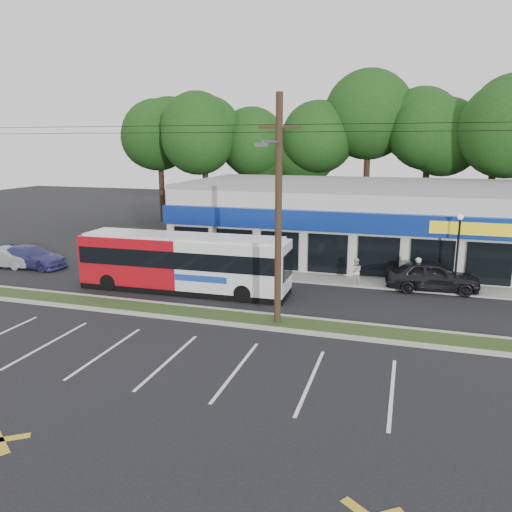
{
  "coord_description": "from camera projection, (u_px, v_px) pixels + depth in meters",
  "views": [
    {
      "loc": [
        8.34,
        -19.59,
        7.95
      ],
      "look_at": [
        0.76,
        5.0,
        2.12
      ],
      "focal_mm": 35.0,
      "sensor_mm": 36.0,
      "label": 1
    }
  ],
  "objects": [
    {
      "name": "strip_mall",
      "position": [
        366.0,
        220.0,
        35.08
      ],
      "size": [
        25.0,
        12.55,
        5.3
      ],
      "color": "beige",
      "rests_on": "ground"
    },
    {
      "name": "pedestrian_a",
      "position": [
        417.0,
        273.0,
        27.54
      ],
      "size": [
        0.79,
        0.67,
        1.83
      ],
      "primitive_type": "imported",
      "rotation": [
        0.0,
        0.0,
        3.55
      ],
      "color": "beige",
      "rests_on": "ground"
    },
    {
      "name": "car_blue",
      "position": [
        31.0,
        257.0,
        32.54
      ],
      "size": [
        4.88,
        2.06,
        1.41
      ],
      "primitive_type": "imported",
      "rotation": [
        0.0,
        0.0,
        1.55
      ],
      "color": "navy",
      "rests_on": "ground"
    },
    {
      "name": "sidewalk",
      "position": [
        345.0,
        281.0,
        29.35
      ],
      "size": [
        32.0,
        2.2,
        0.1
      ],
      "primitive_type": "cube",
      "color": "#9E9E93",
      "rests_on": "ground"
    },
    {
      "name": "car_dark",
      "position": [
        432.0,
        276.0,
        27.33
      ],
      "size": [
        5.1,
        2.41,
        1.68
      ],
      "primitive_type": "imported",
      "rotation": [
        0.0,
        0.0,
        1.66
      ],
      "color": "black",
      "rests_on": "ground"
    },
    {
      "name": "curb_south",
      "position": [
        208.0,
        322.0,
        22.53
      ],
      "size": [
        40.0,
        0.25,
        0.14
      ],
      "primitive_type": "cube",
      "color": "#9E9E93",
      "rests_on": "ground"
    },
    {
      "name": "pedestrian_b",
      "position": [
        355.0,
        271.0,
        28.54
      ],
      "size": [
        0.87,
        0.74,
        1.55
      ],
      "primitive_type": "imported",
      "rotation": [
        0.0,
        0.0,
        3.37
      ],
      "color": "silver",
      "rests_on": "ground"
    },
    {
      "name": "ground",
      "position": [
        207.0,
        324.0,
        22.41
      ],
      "size": [
        120.0,
        120.0,
        0.0
      ],
      "primitive_type": "plane",
      "color": "black",
      "rests_on": "ground"
    },
    {
      "name": "tree_line",
      "position": [
        362.0,
        138.0,
        43.63
      ],
      "size": [
        46.76,
        6.76,
        11.83
      ],
      "color": "black",
      "rests_on": "ground"
    },
    {
      "name": "utility_pole",
      "position": [
        274.0,
        204.0,
        21.26
      ],
      "size": [
        50.0,
        2.77,
        10.0
      ],
      "color": "black",
      "rests_on": "ground"
    },
    {
      "name": "grass_strip",
      "position": [
        215.0,
        316.0,
        23.33
      ],
      "size": [
        40.0,
        1.6,
        0.12
      ],
      "primitive_type": "cube",
      "color": "#283716",
      "rests_on": "ground"
    },
    {
      "name": "curb_north",
      "position": [
        222.0,
        310.0,
        24.12
      ],
      "size": [
        40.0,
        0.25,
        0.14
      ],
      "primitive_type": "cube",
      "color": "#9E9E93",
      "rests_on": "ground"
    },
    {
      "name": "lamp_post",
      "position": [
        458.0,
        243.0,
        26.86
      ],
      "size": [
        0.3,
        0.3,
        4.25
      ],
      "color": "black",
      "rests_on": "ground"
    },
    {
      "name": "car_silver",
      "position": [
        5.0,
        257.0,
        32.61
      ],
      "size": [
        4.12,
        1.78,
        1.32
      ],
      "primitive_type": "imported",
      "rotation": [
        0.0,
        0.0,
        1.67
      ],
      "color": "#919298",
      "rests_on": "ground"
    },
    {
      "name": "metrobus",
      "position": [
        184.0,
        261.0,
        27.16
      ],
      "size": [
        11.67,
        2.74,
        3.12
      ],
      "rotation": [
        0.0,
        0.0,
        0.02
      ],
      "color": "#A50C15",
      "rests_on": "ground"
    }
  ]
}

